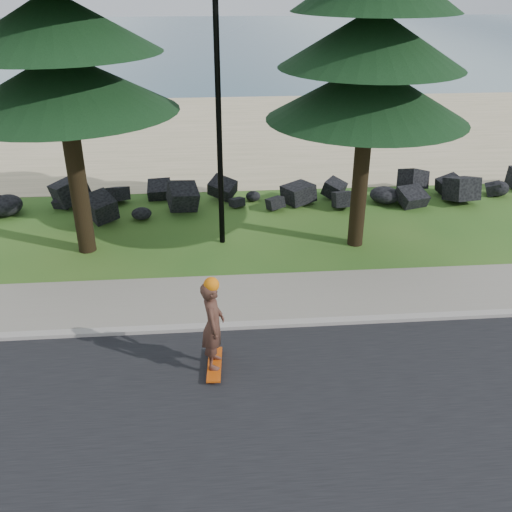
# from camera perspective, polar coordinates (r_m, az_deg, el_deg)

# --- Properties ---
(ground) EXTENTS (160.00, 160.00, 0.00)m
(ground) POSITION_cam_1_polar(r_m,az_deg,el_deg) (12.45, -2.93, -4.93)
(ground) COLOR #285A1C
(ground) RESTS_ON ground
(road) EXTENTS (160.00, 7.00, 0.02)m
(road) POSITION_cam_1_polar(r_m,az_deg,el_deg) (8.94, -1.79, -20.27)
(road) COLOR black
(road) RESTS_ON ground
(kerb) EXTENTS (160.00, 0.20, 0.10)m
(kerb) POSITION_cam_1_polar(r_m,az_deg,el_deg) (11.66, -2.77, -7.05)
(kerb) COLOR #ADA49C
(kerb) RESTS_ON ground
(sidewalk) EXTENTS (160.00, 2.00, 0.08)m
(sidewalk) POSITION_cam_1_polar(r_m,az_deg,el_deg) (12.59, -2.97, -4.29)
(sidewalk) COLOR gray
(sidewalk) RESTS_ON ground
(beach_sand) EXTENTS (160.00, 15.00, 0.01)m
(beach_sand) POSITION_cam_1_polar(r_m,az_deg,el_deg) (25.91, -4.15, 12.26)
(beach_sand) COLOR tan
(beach_sand) RESTS_ON ground
(ocean) EXTENTS (160.00, 58.00, 0.01)m
(ocean) POSITION_cam_1_polar(r_m,az_deg,el_deg) (61.91, -4.81, 20.84)
(ocean) COLOR #3D6174
(ocean) RESTS_ON ground
(seawall_boulders) EXTENTS (60.00, 2.40, 1.10)m
(seawall_boulders) POSITION_cam_1_polar(r_m,az_deg,el_deg) (17.45, -3.62, 4.82)
(seawall_boulders) COLOR black
(seawall_boulders) RESTS_ON ground
(lamp_post) EXTENTS (0.25, 0.14, 8.14)m
(lamp_post) POSITION_cam_1_polar(r_m,az_deg,el_deg) (13.98, -3.85, 16.90)
(lamp_post) COLOR black
(lamp_post) RESTS_ON ground
(skateboarder) EXTENTS (0.44, 1.03, 1.89)m
(skateboarder) POSITION_cam_1_polar(r_m,az_deg,el_deg) (10.10, -4.32, -6.92)
(skateboarder) COLOR #C7470B
(skateboarder) RESTS_ON ground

